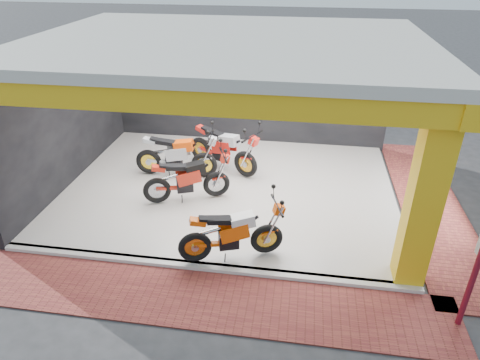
# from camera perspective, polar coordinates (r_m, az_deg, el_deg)

# --- Properties ---
(ground) EXTENTS (80.00, 80.00, 0.00)m
(ground) POSITION_cam_1_polar(r_m,az_deg,el_deg) (9.08, -3.62, -7.61)
(ground) COLOR #2D2D30
(ground) RESTS_ON ground
(showroom_floor) EXTENTS (8.00, 6.00, 0.10)m
(showroom_floor) POSITION_cam_1_polar(r_m,az_deg,el_deg) (10.70, -1.39, -1.13)
(showroom_floor) COLOR white
(showroom_floor) RESTS_ON ground
(showroom_ceiling) EXTENTS (8.40, 6.40, 0.20)m
(showroom_ceiling) POSITION_cam_1_polar(r_m,az_deg,el_deg) (9.45, -1.66, 17.90)
(showroom_ceiling) COLOR beige
(showroom_ceiling) RESTS_ON corner_column
(back_wall) EXTENTS (8.20, 0.20, 3.50)m
(back_wall) POSITION_cam_1_polar(r_m,az_deg,el_deg) (12.86, 0.99, 12.34)
(back_wall) COLOR black
(back_wall) RESTS_ON ground
(left_wall) EXTENTS (0.20, 6.20, 3.50)m
(left_wall) POSITION_cam_1_polar(r_m,az_deg,el_deg) (11.39, -22.46, 7.98)
(left_wall) COLOR black
(left_wall) RESTS_ON ground
(corner_column) EXTENTS (0.50, 0.50, 3.50)m
(corner_column) POSITION_cam_1_polar(r_m,az_deg,el_deg) (7.62, 23.40, -2.24)
(corner_column) COLOR gold
(corner_column) RESTS_ON ground
(header_beam_front) EXTENTS (8.40, 0.30, 0.40)m
(header_beam_front) POSITION_cam_1_polar(r_m,az_deg,el_deg) (6.68, -6.30, 10.52)
(header_beam_front) COLOR gold
(header_beam_front) RESTS_ON corner_column
(header_beam_right) EXTENTS (0.30, 6.40, 0.40)m
(header_beam_right) POSITION_cam_1_polar(r_m,az_deg,el_deg) (9.64, 23.25, 14.08)
(header_beam_right) COLOR gold
(header_beam_right) RESTS_ON corner_column
(floor_kerb) EXTENTS (8.00, 0.20, 0.10)m
(floor_kerb) POSITION_cam_1_polar(r_m,az_deg,el_deg) (8.27, -5.13, -11.45)
(floor_kerb) COLOR white
(floor_kerb) RESTS_ON ground
(paver_front) EXTENTS (9.00, 1.40, 0.03)m
(paver_front) POSITION_cam_1_polar(r_m,az_deg,el_deg) (7.73, -6.50, -15.31)
(paver_front) COLOR brown
(paver_front) RESTS_ON ground
(paver_right) EXTENTS (1.40, 7.00, 0.03)m
(paver_right) POSITION_cam_1_polar(r_m,az_deg,el_deg) (11.03, 24.02, -3.10)
(paver_right) COLOR brown
(paver_right) RESTS_ON ground
(signpost) EXTENTS (0.09, 0.31, 2.25)m
(signpost) POSITION_cam_1_polar(r_m,az_deg,el_deg) (7.34, 29.12, -9.82)
(signpost) COLOR maroon
(signpost) RESTS_ON ground
(moto_hero) EXTENTS (2.26, 1.45, 1.30)m
(moto_hero) POSITION_cam_1_polar(r_m,az_deg,el_deg) (8.11, 3.63, -6.08)
(moto_hero) COLOR #EF530A
(moto_hero) RESTS_ON showroom_floor
(moto_row_a) EXTENTS (2.47, 1.84, 1.43)m
(moto_row_a) POSITION_cam_1_polar(r_m,az_deg,el_deg) (10.81, 0.76, 3.75)
(moto_row_a) COLOR red
(moto_row_a) RESTS_ON showroom_floor
(moto_row_b) EXTENTS (2.28, 1.52, 1.31)m
(moto_row_b) POSITION_cam_1_polar(r_m,az_deg,el_deg) (9.95, -3.21, 1.02)
(moto_row_b) COLOR red
(moto_row_b) RESTS_ON showroom_floor
(moto_row_c) EXTENTS (2.29, 0.91, 1.38)m
(moto_row_c) POSITION_cam_1_polar(r_m,az_deg,el_deg) (10.84, -4.86, 3.59)
(moto_row_c) COLOR #B4B8BD
(moto_row_c) RESTS_ON showroom_floor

